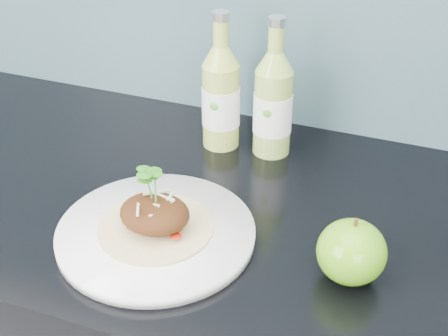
% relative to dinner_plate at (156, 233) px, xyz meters
% --- Properties ---
extents(dinner_plate, '(0.31, 0.31, 0.02)m').
position_rel_dinner_plate_xyz_m(dinner_plate, '(0.00, 0.00, 0.00)').
color(dinner_plate, white).
rests_on(dinner_plate, kitchen_counter).
extents(pork_taco, '(0.16, 0.16, 0.10)m').
position_rel_dinner_plate_xyz_m(pork_taco, '(-0.00, 0.00, 0.04)').
color(pork_taco, tan).
rests_on(pork_taco, dinner_plate).
extents(green_apple, '(0.10, 0.10, 0.09)m').
position_rel_dinner_plate_xyz_m(green_apple, '(0.27, 0.02, 0.03)').
color(green_apple, '#328C0F').
rests_on(green_apple, kitchen_counter).
extents(cider_bottle_left, '(0.07, 0.07, 0.24)m').
position_rel_dinner_plate_xyz_m(cider_bottle_left, '(-0.01, 0.28, 0.08)').
color(cider_bottle_left, '#A6BB4E').
rests_on(cider_bottle_left, kitchen_counter).
extents(cider_bottle_right, '(0.07, 0.07, 0.24)m').
position_rel_dinner_plate_xyz_m(cider_bottle_right, '(0.08, 0.29, 0.08)').
color(cider_bottle_right, '#96B74C').
rests_on(cider_bottle_right, kitchen_counter).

